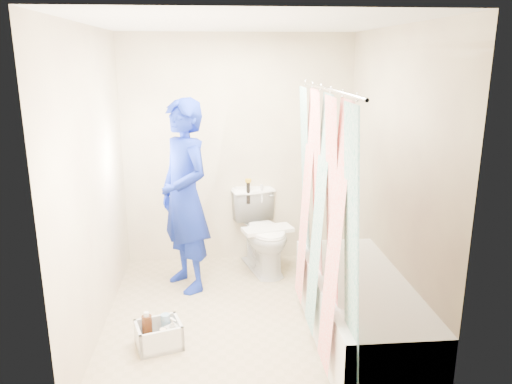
{
  "coord_description": "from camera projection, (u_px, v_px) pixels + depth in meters",
  "views": [
    {
      "loc": [
        -0.26,
        -3.87,
        2.16
      ],
      "look_at": [
        0.1,
        0.33,
        1.01
      ],
      "focal_mm": 35.0,
      "sensor_mm": 36.0,
      "label": 1
    }
  ],
  "objects": [
    {
      "name": "wall_left",
      "position": [
        94.0,
        184.0,
        3.89
      ],
      "size": [
        0.02,
        2.6,
        2.4
      ],
      "primitive_type": "cube",
      "color": "beige",
      "rests_on": "ground"
    },
    {
      "name": "plumber",
      "position": [
        185.0,
        197.0,
        4.63
      ],
      "size": [
        0.72,
        0.79,
        1.81
      ],
      "primitive_type": "imported",
      "rotation": [
        0.0,
        0.0,
        -1.02
      ],
      "color": "#1042A3",
      "rests_on": "ground"
    },
    {
      "name": "cleaning_caddy",
      "position": [
        160.0,
        336.0,
        3.83
      ],
      "size": [
        0.4,
        0.35,
        0.25
      ],
      "rotation": [
        0.0,
        0.0,
        0.31
      ],
      "color": "silver",
      "rests_on": "ground"
    },
    {
      "name": "wall_back",
      "position": [
        238.0,
        151.0,
        5.24
      ],
      "size": [
        2.4,
        0.02,
        2.4
      ],
      "primitive_type": "cube",
      "color": "beige",
      "rests_on": "ground"
    },
    {
      "name": "tank_internals",
      "position": [
        252.0,
        190.0,
        5.24
      ],
      "size": [
        0.2,
        0.09,
        0.27
      ],
      "color": "black",
      "rests_on": "toilet"
    },
    {
      "name": "ceiling",
      "position": [
        246.0,
        23.0,
        3.68
      ],
      "size": [
        2.4,
        2.6,
        0.02
      ],
      "primitive_type": "cube",
      "color": "white",
      "rests_on": "wall_back"
    },
    {
      "name": "curtain_rod",
      "position": [
        326.0,
        89.0,
        3.43
      ],
      "size": [
        0.02,
        1.9,
        0.02
      ],
      "primitive_type": "cylinder",
      "rotation": [
        1.57,
        0.0,
        0.0
      ],
      "color": "silver",
      "rests_on": "wall_back"
    },
    {
      "name": "shower_curtain",
      "position": [
        321.0,
        217.0,
        3.68
      ],
      "size": [
        0.06,
        1.75,
        1.8
      ],
      "primitive_type": "cube",
      "color": "white",
      "rests_on": "curtain_rod"
    },
    {
      "name": "toilet",
      "position": [
        263.0,
        232.0,
        5.16
      ],
      "size": [
        0.64,
        0.89,
        0.82
      ],
      "primitive_type": "imported",
      "rotation": [
        0.0,
        0.0,
        0.26
      ],
      "color": "white",
      "rests_on": "ground"
    },
    {
      "name": "wall_right",
      "position": [
        392.0,
        178.0,
        4.09
      ],
      "size": [
        0.02,
        2.6,
        2.4
      ],
      "primitive_type": "cube",
      "color": "beige",
      "rests_on": "ground"
    },
    {
      "name": "wall_front",
      "position": [
        263.0,
        238.0,
        2.74
      ],
      "size": [
        2.4,
        0.02,
        2.4
      ],
      "primitive_type": "cube",
      "color": "beige",
      "rests_on": "ground"
    },
    {
      "name": "bathtub",
      "position": [
        359.0,
        307.0,
        3.9
      ],
      "size": [
        0.7,
        1.75,
        0.5
      ],
      "color": "white",
      "rests_on": "ground"
    },
    {
      "name": "tank_lid",
      "position": [
        268.0,
        230.0,
        5.02
      ],
      "size": [
        0.54,
        0.34,
        0.04
      ],
      "primitive_type": "cube",
      "rotation": [
        0.0,
        0.0,
        0.26
      ],
      "color": "white",
      "rests_on": "toilet"
    },
    {
      "name": "floor",
      "position": [
        247.0,
        315.0,
        4.31
      ],
      "size": [
        2.6,
        2.6,
        0.0
      ],
      "primitive_type": "plane",
      "color": "tan",
      "rests_on": "ground"
    }
  ]
}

